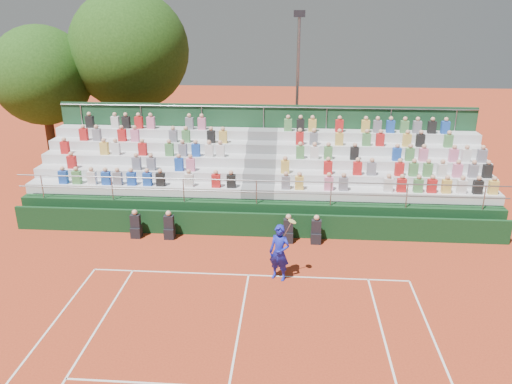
# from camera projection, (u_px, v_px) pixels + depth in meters

# --- Properties ---
(ground) EXTENTS (90.00, 90.00, 0.00)m
(ground) POSITION_uv_depth(u_px,v_px,m) (249.00, 275.00, 17.32)
(ground) COLOR #AE3A1D
(ground) RESTS_ON ground
(courtside_wall) EXTENTS (20.00, 0.15, 1.00)m
(courtside_wall) POSITION_uv_depth(u_px,v_px,m) (255.00, 225.00, 20.14)
(courtside_wall) COLOR black
(courtside_wall) RESTS_ON ground
(line_officials) EXTENTS (7.62, 0.40, 1.19)m
(line_officials) POSITION_uv_depth(u_px,v_px,m) (227.00, 229.00, 19.81)
(line_officials) COLOR black
(line_officials) RESTS_ON ground
(grandstand) EXTENTS (20.00, 5.20, 4.40)m
(grandstand) POSITION_uv_depth(u_px,v_px,m) (261.00, 185.00, 22.96)
(grandstand) COLOR black
(grandstand) RESTS_ON ground
(tennis_player) EXTENTS (0.96, 0.72, 2.22)m
(tennis_player) POSITION_uv_depth(u_px,v_px,m) (279.00, 252.00, 16.77)
(tennis_player) COLOR #1620A8
(tennis_player) RESTS_ON ground
(tree_west) EXTENTS (5.49, 5.49, 7.94)m
(tree_west) POSITION_uv_depth(u_px,v_px,m) (42.00, 76.00, 27.82)
(tree_west) COLOR #332212
(tree_west) RESTS_ON ground
(tree_east) EXTENTS (6.77, 6.77, 9.85)m
(tree_east) POSITION_uv_depth(u_px,v_px,m) (130.00, 51.00, 28.47)
(tree_east) COLOR #332212
(tree_east) RESTS_ON ground
(floodlight_mast) EXTENTS (0.60, 0.25, 8.64)m
(floodlight_mast) POSITION_uv_depth(u_px,v_px,m) (298.00, 82.00, 26.93)
(floodlight_mast) COLOR gray
(floodlight_mast) RESTS_ON ground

